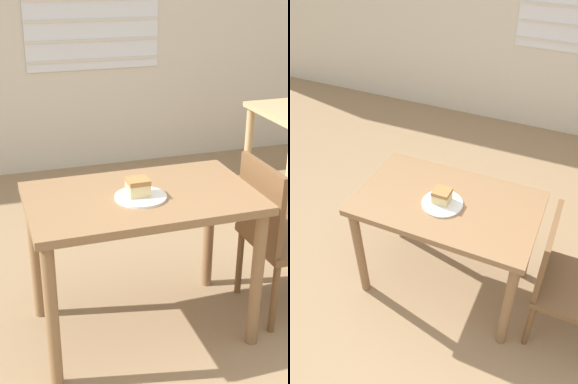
# 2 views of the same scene
# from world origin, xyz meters

# --- Properties ---
(wall_back) EXTENTS (10.00, 0.10, 2.80)m
(wall_back) POSITION_xyz_m (0.01, 3.03, 1.40)
(wall_back) COLOR beige
(wall_back) RESTS_ON ground_plane
(dining_table_near) EXTENTS (1.09, 0.66, 0.77)m
(dining_table_near) POSITION_xyz_m (-0.11, 0.52, 0.65)
(dining_table_near) COLOR olive
(dining_table_near) RESTS_ON ground_plane
(chair_near_window) EXTENTS (0.44, 0.44, 0.87)m
(chair_near_window) POSITION_xyz_m (0.64, 0.48, 0.47)
(chair_near_window) COLOR brown
(chair_near_window) RESTS_ON ground_plane
(plate) EXTENTS (0.24, 0.24, 0.01)m
(plate) POSITION_xyz_m (-0.12, 0.48, 0.77)
(plate) COLOR white
(plate) RESTS_ON dining_table_near
(cake_slice) EXTENTS (0.10, 0.09, 0.08)m
(cake_slice) POSITION_xyz_m (-0.13, 0.49, 0.82)
(cake_slice) COLOR #E5CC89
(cake_slice) RESTS_ON plate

